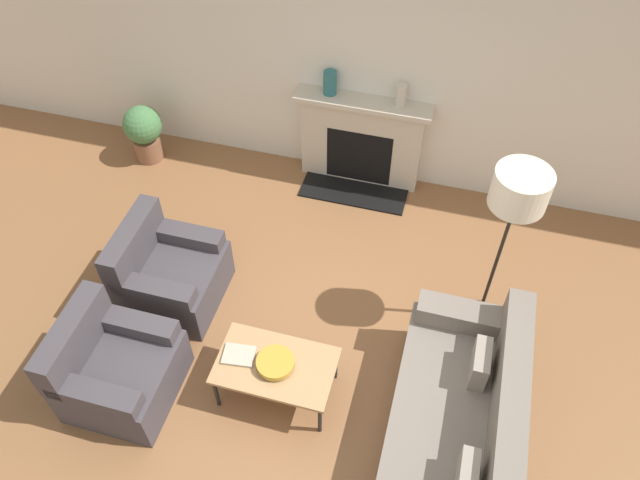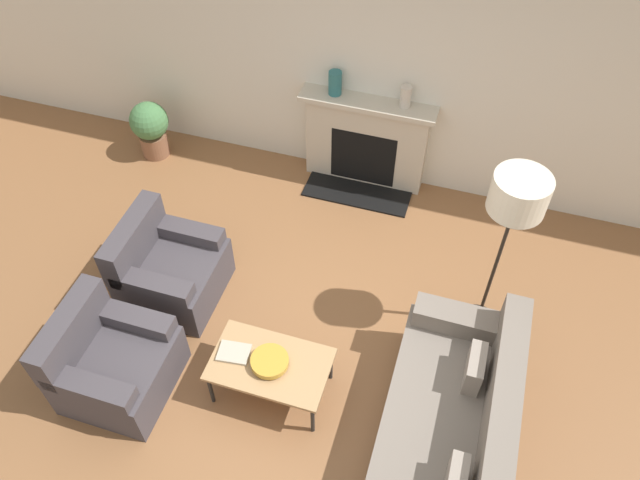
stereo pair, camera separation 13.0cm
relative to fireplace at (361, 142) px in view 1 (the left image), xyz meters
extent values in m
plane|color=brown|center=(0.22, -2.51, -0.50)|extent=(18.00, 18.00, 0.00)
cube|color=silver|center=(0.22, 0.15, 0.95)|extent=(18.00, 0.06, 2.90)
cube|color=beige|center=(0.00, 0.02, -0.01)|extent=(1.26, 0.20, 0.98)
cube|color=black|center=(0.00, -0.07, -0.14)|extent=(0.69, 0.04, 0.64)
cube|color=black|center=(0.00, -0.26, -0.49)|extent=(1.13, 0.40, 0.02)
cube|color=beige|center=(0.00, -0.01, 0.50)|extent=(1.38, 0.28, 0.05)
cube|color=slate|center=(1.32, -2.83, -0.27)|extent=(0.88, 1.97, 0.46)
cube|color=slate|center=(1.67, -2.83, 0.17)|extent=(0.20, 1.97, 0.43)
cube|color=slate|center=(1.32, -1.96, 0.05)|extent=(0.81, 0.22, 0.19)
cube|color=gray|center=(1.45, -2.39, 0.10)|extent=(0.12, 0.32, 0.28)
cube|color=gray|center=(1.45, -3.28, 0.10)|extent=(0.12, 0.32, 0.28)
cube|color=#423D42|center=(-1.25, -3.02, -0.28)|extent=(0.80, 0.83, 0.44)
cube|color=#423D42|center=(-1.57, -3.02, 0.13)|extent=(0.18, 0.83, 0.39)
cube|color=#423D42|center=(-1.25, -3.35, 0.00)|extent=(0.72, 0.18, 0.13)
cube|color=#423D42|center=(-1.25, -2.70, 0.00)|extent=(0.72, 0.18, 0.13)
cube|color=#423D42|center=(-1.25, -2.02, -0.28)|extent=(0.80, 0.83, 0.44)
cube|color=#423D42|center=(-1.57, -2.02, 0.13)|extent=(0.18, 0.83, 0.39)
cube|color=#423D42|center=(-1.25, -2.35, 0.00)|extent=(0.72, 0.18, 0.13)
cube|color=#423D42|center=(-1.25, -1.70, 0.00)|extent=(0.72, 0.18, 0.13)
cube|color=tan|center=(-0.06, -2.70, -0.11)|extent=(0.93, 0.57, 0.03)
cylinder|color=black|center=(-0.49, -2.95, -0.31)|extent=(0.03, 0.03, 0.38)
cylinder|color=black|center=(0.36, -2.95, -0.31)|extent=(0.03, 0.03, 0.38)
cylinder|color=black|center=(-0.49, -2.46, -0.31)|extent=(0.03, 0.03, 0.38)
cylinder|color=black|center=(0.36, -2.46, -0.31)|extent=(0.03, 0.03, 0.38)
cylinder|color=#BC8E2D|center=(-0.06, -2.71, -0.08)|extent=(0.10, 0.10, 0.02)
cylinder|color=#BC8E2D|center=(-0.06, -2.71, -0.05)|extent=(0.30, 0.30, 0.05)
cube|color=#B2A893|center=(-0.36, -2.70, -0.08)|extent=(0.27, 0.22, 0.02)
cylinder|color=black|center=(1.46, -1.51, -0.49)|extent=(0.31, 0.31, 0.03)
cylinder|color=black|center=(1.46, -1.51, 0.25)|extent=(0.03, 0.03, 1.45)
cylinder|color=beige|center=(1.46, -1.51, 1.09)|extent=(0.42, 0.42, 0.30)
cylinder|color=#28666B|center=(-0.35, 0.02, 0.65)|extent=(0.13, 0.13, 0.25)
cylinder|color=beige|center=(0.36, 0.02, 0.64)|extent=(0.11, 0.11, 0.22)
cylinder|color=brown|center=(-2.37, -0.30, -0.37)|extent=(0.31, 0.31, 0.27)
sphere|color=#477A47|center=(-2.37, -0.30, -0.04)|extent=(0.42, 0.42, 0.42)
camera|label=1|loc=(0.93, -5.01, 4.19)|focal=35.00mm
camera|label=2|loc=(1.06, -4.97, 4.19)|focal=35.00mm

